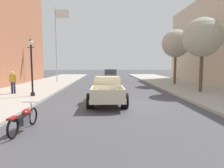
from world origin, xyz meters
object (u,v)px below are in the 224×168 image
object	(u,v)px
motorcycle_parked	(24,118)
street_tree_nearest	(203,38)
car_background_grey	(111,76)
flagpole	(58,36)
hotrod_truck_cream	(107,90)
street_tree_second	(176,44)
street_lamp_near	(32,63)
pedestrian_sidewalk_left	(13,81)

from	to	relation	value
motorcycle_parked	street_tree_nearest	size ratio (longest dim) A/B	0.37
car_background_grey	flagpole	bearing A→B (deg)	-171.45
flagpole	street_tree_nearest	size ratio (longest dim) A/B	1.60
hotrod_truck_cream	street_tree_second	distance (m)	12.76
hotrod_truck_cream	street_lamp_near	xyz separation A→B (m)	(-5.08, 1.78, 1.63)
street_lamp_near	flagpole	distance (m)	12.28
motorcycle_parked	street_tree_nearest	world-z (taller)	street_tree_nearest
car_background_grey	street_lamp_near	distance (m)	14.09
street_tree_second	street_tree_nearest	bearing A→B (deg)	-91.03
motorcycle_parked	car_background_grey	bearing A→B (deg)	79.60
hotrod_truck_cream	flagpole	world-z (taller)	flagpole
car_background_grey	street_tree_second	size ratio (longest dim) A/B	0.75
motorcycle_parked	street_tree_second	size ratio (longest dim) A/B	0.36
street_lamp_near	car_background_grey	bearing A→B (deg)	65.83
motorcycle_parked	street_lamp_near	size ratio (longest dim) A/B	0.55
motorcycle_parked	street_tree_second	xyz separation A→B (m)	(10.47, 14.63, 4.08)
car_background_grey	street_tree_nearest	world-z (taller)	street_tree_nearest
hotrod_truck_cream	flagpole	bearing A→B (deg)	113.86
car_background_grey	street_tree_nearest	size ratio (longest dim) A/B	0.77
street_lamp_near	street_tree_second	size ratio (longest dim) A/B	0.66
motorcycle_parked	street_tree_second	distance (m)	18.45
car_background_grey	street_tree_nearest	xyz separation A→B (m)	(6.76, -11.09, 3.59)
street_lamp_near	pedestrian_sidewalk_left	bearing A→B (deg)	147.33
car_background_grey	flagpole	world-z (taller)	flagpole
car_background_grey	street_tree_second	distance (m)	9.27
flagpole	hotrod_truck_cream	bearing A→B (deg)	-66.14
hotrod_truck_cream	street_tree_nearest	xyz separation A→B (m)	(7.42, 3.47, 3.60)
pedestrian_sidewalk_left	street_tree_nearest	xyz separation A→B (m)	(14.33, 0.51, 3.27)
hotrod_truck_cream	motorcycle_parked	distance (m)	5.84
car_background_grey	motorcycle_parked	bearing A→B (deg)	-100.40
pedestrian_sidewalk_left	street_tree_second	world-z (taller)	street_tree_second
street_lamp_near	flagpole	bearing A→B (deg)	94.45
flagpole	street_tree_nearest	bearing A→B (deg)	-36.95
car_background_grey	pedestrian_sidewalk_left	distance (m)	13.85
car_background_grey	street_tree_nearest	bearing A→B (deg)	-58.61
street_tree_nearest	hotrod_truck_cream	bearing A→B (deg)	-154.95
pedestrian_sidewalk_left	street_tree_nearest	world-z (taller)	street_tree_nearest
street_tree_nearest	street_lamp_near	bearing A→B (deg)	-172.33
motorcycle_parked	street_lamp_near	xyz separation A→B (m)	(-2.14, 6.82, 1.94)
flagpole	street_tree_nearest	xyz separation A→B (m)	(13.41, -10.09, -1.41)
car_background_grey	street_tree_second	world-z (taller)	street_tree_second
street_tree_second	street_lamp_near	bearing A→B (deg)	-148.20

